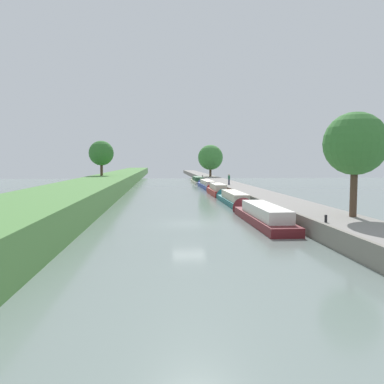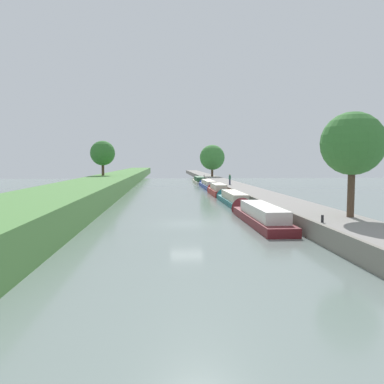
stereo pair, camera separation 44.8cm
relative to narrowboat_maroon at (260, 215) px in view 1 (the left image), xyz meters
name	(u,v)px [view 1 (the left image)]	position (x,y,z in m)	size (l,w,h in m)	color
ground_plane	(189,224)	(-5.67, -0.33, -0.59)	(160.00, 160.00, 0.00)	slate
left_grassy_bank	(40,211)	(-16.78, -0.33, 0.52)	(7.40, 260.00, 2.22)	#518442
right_towpath	(308,215)	(3.75, -0.33, -0.02)	(4.05, 260.00, 1.13)	gray
stone_quay	(282,215)	(1.61, -0.33, 0.00)	(0.25, 260.00, 1.18)	gray
narrowboat_maroon	(260,215)	(0.00, 0.00, 0.00)	(2.16, 13.09, 2.20)	maroon
narrowboat_teal	(232,199)	(0.30, 13.57, -0.03)	(1.96, 12.95, 2.05)	#195B60
narrowboat_red	(217,190)	(0.24, 25.53, 0.06)	(1.91, 10.25, 2.14)	maroon
narrowboat_blue	(206,185)	(0.39, 39.57, 0.01)	(1.82, 15.83, 1.98)	#283D93
narrowboat_cream	(197,180)	(0.20, 55.73, -0.01)	(1.96, 13.22, 2.10)	beige
tree_rightbank_near	(355,144)	(4.80, -5.34, 5.30)	(4.10, 4.10, 6.84)	#4C3828
tree_rightbank_midnear	(210,157)	(4.12, 63.03, 5.13)	(6.00, 6.00, 7.60)	#4C3828
tree_leftbank_downstream	(101,153)	(-18.48, 41.40, 5.66)	(4.45, 4.45, 6.27)	#4C3828
person_walking	(229,179)	(2.88, 30.38, 1.41)	(0.34, 0.34, 1.66)	#282D42
mooring_bollard_near	(326,219)	(2.03, -7.48, 0.77)	(0.16, 0.16, 0.45)	black
mooring_bollard_far	(202,176)	(2.03, 61.61, 0.77)	(0.16, 0.16, 0.45)	black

